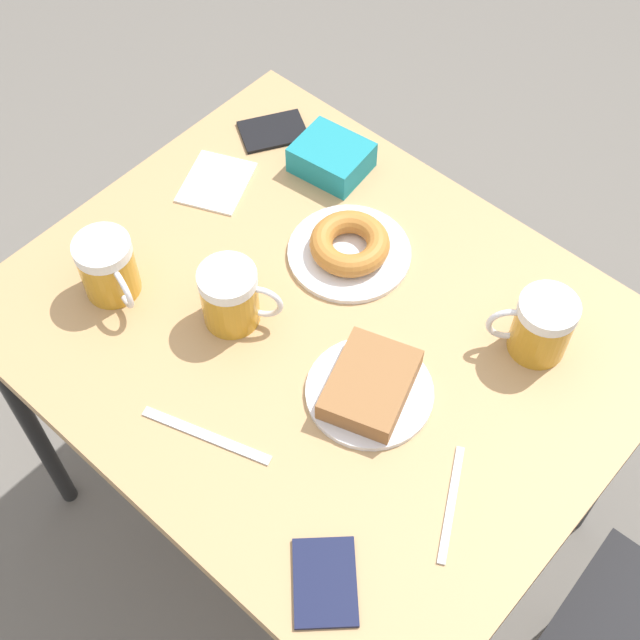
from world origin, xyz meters
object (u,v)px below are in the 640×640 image
at_px(knife, 206,435).
at_px(beer_mug_center, 541,326).
at_px(beer_mug_left, 231,296).
at_px(blue_pouch, 332,158).
at_px(beer_mug_right, 108,268).
at_px(napkin_folded, 216,182).
at_px(fork, 451,503).
at_px(plate_with_donut, 350,247).
at_px(plate_with_cake, 370,387).
at_px(passport_far_edge, 273,131).
at_px(passport_near_edge, 325,582).

bearing_deg(knife, beer_mug_center, 149.27).
height_order(beer_mug_left, knife, beer_mug_left).
bearing_deg(beer_mug_center, blue_pouch, -98.87).
distance_m(beer_mug_left, beer_mug_right, 0.22).
height_order(beer_mug_left, napkin_folded, beer_mug_left).
bearing_deg(beer_mug_left, beer_mug_center, 125.19).
bearing_deg(fork, blue_pouch, -124.06).
bearing_deg(plate_with_donut, plate_with_cake, 47.24).
relative_size(napkin_folded, blue_pouch, 1.19).
distance_m(beer_mug_left, passport_far_edge, 0.45).
distance_m(beer_mug_right, knife, 0.34).
bearing_deg(plate_with_cake, passport_far_edge, -122.07).
relative_size(beer_mug_left, passport_near_edge, 0.85).
bearing_deg(plate_with_donut, passport_far_edge, -113.14).
bearing_deg(plate_with_cake, knife, -31.61).
height_order(plate_with_donut, fork, plate_with_donut).
bearing_deg(beer_mug_left, fork, 87.05).
bearing_deg(blue_pouch, napkin_folded, -37.97).
relative_size(plate_with_cake, napkin_folded, 1.19).
bearing_deg(beer_mug_center, beer_mug_left, -54.81).
bearing_deg(passport_near_edge, beer_mug_center, -179.38).
xyz_separation_m(plate_with_cake, beer_mug_right, (0.13, -0.46, 0.04)).
distance_m(plate_with_cake, knife, 0.26).
relative_size(plate_with_cake, beer_mug_right, 1.49).
distance_m(napkin_folded, passport_near_edge, 0.78).
distance_m(beer_mug_left, passport_near_edge, 0.48).
distance_m(fork, blue_pouch, 0.70).
bearing_deg(plate_with_cake, passport_near_edge, 28.59).
height_order(beer_mug_right, fork, beer_mug_right).
distance_m(plate_with_cake, beer_mug_left, 0.27).
bearing_deg(plate_with_donut, passport_near_edge, 37.48).
xyz_separation_m(beer_mug_left, beer_mug_center, (-0.29, 0.41, 0.00)).
xyz_separation_m(beer_mug_center, fork, (0.31, 0.07, -0.06)).
height_order(beer_mug_right, knife, beer_mug_right).
bearing_deg(beer_mug_left, blue_pouch, -163.86).
height_order(beer_mug_center, napkin_folded, beer_mug_center).
xyz_separation_m(napkin_folded, fork, (0.22, 0.71, -0.00)).
xyz_separation_m(beer_mug_left, passport_far_edge, (-0.36, -0.25, -0.06)).
xyz_separation_m(beer_mug_center, knife, (0.47, -0.28, -0.06)).
height_order(beer_mug_left, beer_mug_center, same).
bearing_deg(passport_far_edge, plate_with_donut, 66.86).
bearing_deg(blue_pouch, passport_near_edge, 40.78).
distance_m(plate_with_donut, blue_pouch, 0.21).
xyz_separation_m(beer_mug_center, beer_mug_right, (0.38, -0.60, 0.00)).
relative_size(plate_with_cake, passport_near_edge, 1.34).
bearing_deg(blue_pouch, knife, 22.75).
relative_size(fork, knife, 0.81).
distance_m(beer_mug_center, passport_far_edge, 0.67).
height_order(napkin_folded, passport_near_edge, passport_near_edge).
bearing_deg(beer_mug_center, napkin_folded, -81.87).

